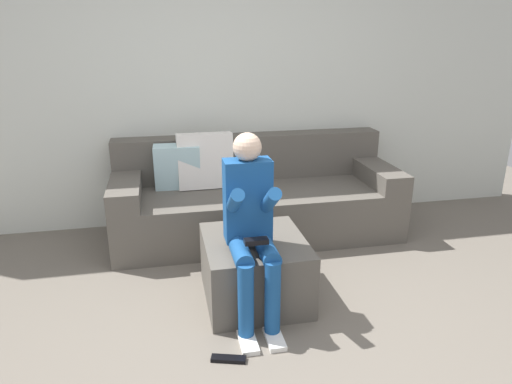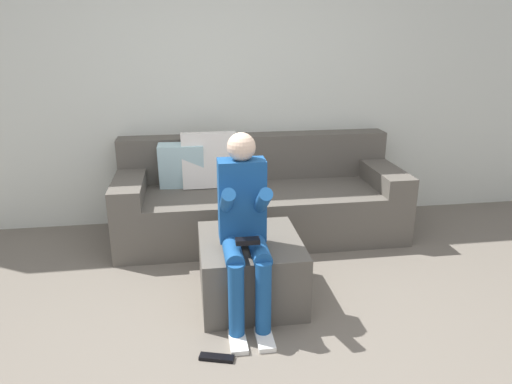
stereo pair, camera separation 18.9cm
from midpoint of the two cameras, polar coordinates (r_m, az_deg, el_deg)
ground_plane at (r=2.69m, az=3.00°, el=-21.29°), size 8.24×8.24×0.00m
wall_back at (r=4.37m, az=-2.90°, el=14.34°), size 6.34×0.10×2.78m
couch_sectional at (r=4.19m, az=1.38°, el=-0.76°), size 2.47×0.92×0.92m
ottoman at (r=3.20m, az=1.01°, el=-9.38°), size 0.67×0.73×0.43m
person_seated at (r=2.83m, az=0.46°, el=-3.67°), size 0.29×0.61×1.17m
remote_near_ottoman at (r=2.77m, az=-2.77°, el=-19.57°), size 0.20×0.11×0.02m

